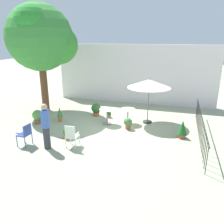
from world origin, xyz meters
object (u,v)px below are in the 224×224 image
at_px(potted_plant_4, 182,129).
at_px(patio_umbrella_0, 149,84).
at_px(potted_plant_0, 109,112).
at_px(cafe_table_1, 107,114).
at_px(shade_tree, 41,37).
at_px(potted_plant_5, 60,114).
at_px(cafe_table_0, 128,113).
at_px(potted_plant_6, 38,116).
at_px(potted_plant_2, 96,109).
at_px(potted_plant_3, 67,132).
at_px(potted_plant_1, 128,123).
at_px(patio_chair_0, 71,135).
at_px(standing_person, 46,126).
at_px(patio_chair_1, 25,133).

bearing_deg(potted_plant_4, patio_umbrella_0, 139.83).
distance_m(potted_plant_0, potted_plant_4, 4.09).
relative_size(cafe_table_1, potted_plant_4, 1.00).
bearing_deg(shade_tree, potted_plant_5, -42.49).
relative_size(cafe_table_0, potted_plant_6, 1.09).
relative_size(potted_plant_2, potted_plant_4, 0.89).
xyz_separation_m(patio_umbrella_0, potted_plant_3, (-3.00, -2.86, -1.71)).
relative_size(potted_plant_1, potted_plant_5, 0.73).
height_order(patio_chair_0, standing_person, standing_person).
xyz_separation_m(cafe_table_1, potted_plant_1, (1.13, -0.35, -0.22)).
distance_m(patio_chair_1, potted_plant_5, 2.84).
relative_size(patio_chair_1, potted_plant_4, 1.15).
relative_size(patio_umbrella_0, potted_plant_2, 3.26).
distance_m(potted_plant_3, potted_plant_6, 2.53).
bearing_deg(patio_umbrella_0, standing_person, -130.42).
bearing_deg(potted_plant_2, patio_chair_1, -108.54).
xyz_separation_m(potted_plant_4, potted_plant_5, (-5.99, 0.32, -0.01)).
bearing_deg(potted_plant_2, potted_plant_1, -33.28).
bearing_deg(cafe_table_0, potted_plant_1, -76.82).
xyz_separation_m(potted_plant_0, potted_plant_6, (-3.14, -1.85, 0.05)).
distance_m(patio_umbrella_0, potted_plant_5, 4.72).
distance_m(shade_tree, potted_plant_0, 5.42).
relative_size(cafe_table_1, potted_plant_2, 1.12).
bearing_deg(cafe_table_1, patio_chair_0, -101.36).
bearing_deg(potted_plant_1, potted_plant_2, 146.72).
distance_m(patio_umbrella_0, potted_plant_0, 2.67).
relative_size(cafe_table_0, cafe_table_1, 0.97).
bearing_deg(patio_chair_1, potted_plant_6, 113.38).
bearing_deg(shade_tree, standing_person, -58.47).
xyz_separation_m(shade_tree, potted_plant_5, (1.67, -1.53, -3.69)).
relative_size(potted_plant_2, standing_person, 0.39).
height_order(potted_plant_4, potted_plant_5, potted_plant_4).
bearing_deg(potted_plant_2, potted_plant_0, -5.46).
distance_m(cafe_table_0, potted_plant_3, 3.23).
relative_size(potted_plant_5, standing_person, 0.42).
bearing_deg(cafe_table_1, patio_umbrella_0, 22.17).
relative_size(patio_chair_0, patio_chair_1, 1.04).
bearing_deg(patio_umbrella_0, potted_plant_1, -124.24).
bearing_deg(standing_person, potted_plant_2, 83.50).
height_order(patio_umbrella_0, patio_chair_0, patio_umbrella_0).
xyz_separation_m(patio_umbrella_0, patio_chair_1, (-4.25, -3.93, -1.45)).
distance_m(cafe_table_0, potted_plant_2, 2.03).
distance_m(cafe_table_0, potted_plant_1, 0.77).
relative_size(patio_chair_1, potted_plant_1, 1.62).
bearing_deg(potted_plant_1, standing_person, -132.62).
xyz_separation_m(potted_plant_4, standing_person, (-5.00, -2.48, 0.52)).
bearing_deg(potted_plant_6, patio_umbrella_0, 17.67).
relative_size(cafe_table_0, patio_chair_1, 0.84).
height_order(shade_tree, cafe_table_1, shade_tree).
bearing_deg(potted_plant_1, shade_tree, 163.49).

